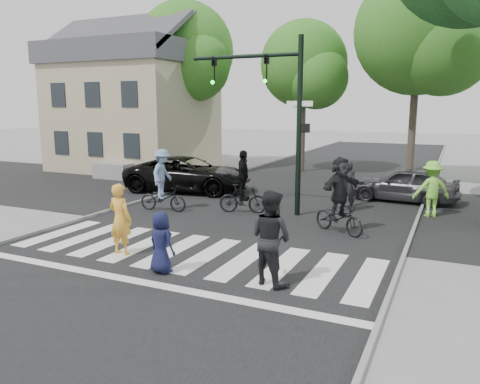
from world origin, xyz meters
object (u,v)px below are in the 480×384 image
object	(u,v)px
traffic_signal	(276,101)
cyclist_right	(340,200)
cyclist_mid	(243,187)
car_grey	(405,184)
pedestrian_woman	(120,219)
pedestrian_child	(161,243)
pedestrian_adult	(271,238)
car_suv	(188,174)
cyclist_left	(163,184)

from	to	relation	value
traffic_signal	cyclist_right	bearing A→B (deg)	-32.13
cyclist_mid	car_grey	world-z (taller)	cyclist_mid
pedestrian_woman	pedestrian_child	world-z (taller)	pedestrian_woman
pedestrian_adult	cyclist_right	world-z (taller)	cyclist_right
pedestrian_adult	cyclist_mid	xyz separation A→B (m)	(-3.29, 5.83, -0.10)
pedestrian_woman	car_suv	world-z (taller)	pedestrian_woman
pedestrian_woman	pedestrian_adult	distance (m)	4.18
pedestrian_woman	cyclist_left	distance (m)	4.99
car_grey	car_suv	bearing A→B (deg)	-74.07
traffic_signal	cyclist_mid	size ratio (longest dim) A/B	2.71
pedestrian_woman	pedestrian_adult	size ratio (longest dim) A/B	0.91
car_suv	pedestrian_adult	bearing A→B (deg)	-149.28
cyclist_right	car_grey	size ratio (longest dim) A/B	0.57
pedestrian_adult	cyclist_left	distance (m)	7.77
pedestrian_adult	cyclist_mid	distance (m)	6.70
car_suv	car_grey	size ratio (longest dim) A/B	1.36
cyclist_mid	cyclist_right	distance (m)	3.89
cyclist_mid	pedestrian_woman	bearing A→B (deg)	-98.92
pedestrian_adult	cyclist_right	bearing A→B (deg)	-74.17
cyclist_left	car_suv	bearing A→B (deg)	107.87
traffic_signal	pedestrian_adult	size ratio (longest dim) A/B	2.96
traffic_signal	cyclist_mid	bearing A→B (deg)	-155.48
pedestrian_woman	pedestrian_adult	world-z (taller)	pedestrian_adult
cyclist_right	car_suv	world-z (taller)	cyclist_right
cyclist_left	car_grey	xyz separation A→B (m)	(7.68, 5.40, -0.28)
cyclist_mid	cyclist_right	size ratio (longest dim) A/B	0.97
pedestrian_woman	cyclist_right	size ratio (longest dim) A/B	0.80
pedestrian_child	car_suv	xyz separation A→B (m)	(-4.75, 9.06, 0.06)
pedestrian_adult	cyclist_left	xyz separation A→B (m)	(-6.02, 4.90, -0.05)
traffic_signal	pedestrian_child	size ratio (longest dim) A/B	4.24
cyclist_mid	car_grey	xyz separation A→B (m)	(4.95, 4.47, -0.22)
cyclist_left	cyclist_right	size ratio (longest dim) A/B	0.98
pedestrian_adult	car_grey	bearing A→B (deg)	-78.41
cyclist_left	car_grey	bearing A→B (deg)	35.13
cyclist_left	cyclist_mid	distance (m)	2.88
cyclist_mid	car_grey	size ratio (longest dim) A/B	0.55
traffic_signal	cyclist_left	world-z (taller)	traffic_signal
pedestrian_child	pedestrian_adult	world-z (taller)	pedestrian_adult
cyclist_left	car_grey	distance (m)	9.40
cyclist_right	car_grey	bearing A→B (deg)	77.51
cyclist_right	car_grey	xyz separation A→B (m)	(1.26, 5.70, -0.33)
pedestrian_woman	cyclist_mid	distance (m)	5.63
pedestrian_woman	cyclist_mid	size ratio (longest dim) A/B	0.83
pedestrian_child	cyclist_left	world-z (taller)	cyclist_left
cyclist_left	cyclist_right	bearing A→B (deg)	-2.64
traffic_signal	car_grey	bearing A→B (deg)	45.50
pedestrian_adult	car_suv	xyz separation A→B (m)	(-7.23, 8.65, -0.25)
cyclist_mid	car_suv	xyz separation A→B (m)	(-3.94, 2.82, -0.15)
cyclist_mid	car_grey	distance (m)	6.68
pedestrian_child	cyclist_left	size ratio (longest dim) A/B	0.63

